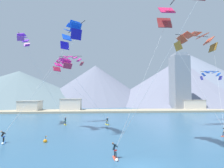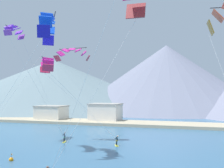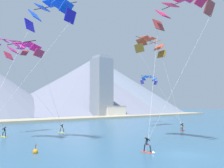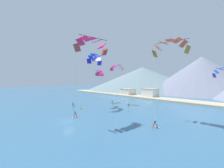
{
  "view_description": "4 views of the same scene",
  "coord_description": "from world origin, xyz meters",
  "views": [
    {
      "loc": [
        -3.91,
        -16.04,
        6.84
      ],
      "look_at": [
        -1.77,
        14.01,
        8.63
      ],
      "focal_mm": 28.0,
      "sensor_mm": 36.0,
      "label": 1
    },
    {
      "loc": [
        12.5,
        -23.15,
        8.93
      ],
      "look_at": [
        1.09,
        11.58,
        9.55
      ],
      "focal_mm": 50.0,
      "sensor_mm": 36.0,
      "label": 2
    },
    {
      "loc": [
        -19.7,
        -13.34,
        5.07
      ],
      "look_at": [
        -0.03,
        11.8,
        8.06
      ],
      "focal_mm": 35.0,
      "sensor_mm": 36.0,
      "label": 3
    },
    {
      "loc": [
        34.02,
        -15.7,
        10.06
      ],
      "look_at": [
        1.37,
        12.81,
        8.82
      ],
      "focal_mm": 24.0,
      "sensor_mm": 36.0,
      "label": 4
    }
  ],
  "objects": [
    {
      "name": "ground_plane",
      "position": [
        0.0,
        0.0,
        0.0
      ],
      "size": [
        400.0,
        400.0,
        0.0
      ],
      "primitive_type": "plane",
      "color": "#336084"
    },
    {
      "name": "kitesurfer_near_trail",
      "position": [
        -2.23,
        24.0,
        0.49
      ],
      "size": [
        1.08,
        1.75,
        1.72
      ],
      "color": "yellow",
      "rests_on": "ground"
    },
    {
      "name": "kitesurfer_mid_center",
      "position": [
        16.79,
        11.53,
        0.51
      ],
      "size": [
        1.78,
        0.85,
        1.72
      ],
      "color": "#E54C33",
      "rests_on": "ground"
    },
    {
      "name": "kitesurfer_far_left",
      "position": [
        -11.66,
        24.6,
        0.51
      ],
      "size": [
        0.85,
        1.78,
        1.74
      ],
      "color": "yellow",
      "rests_on": "ground"
    },
    {
      "name": "kitesurfer_far_right",
      "position": [
        -2.22,
        2.73,
        0.56
      ],
      "size": [
        0.66,
        1.77,
        1.79
      ],
      "color": "#E54C33",
      "rests_on": "ground"
    },
    {
      "name": "parafoil_kite_near_lead",
      "position": [
        -8.91,
        13.97,
        17.47
      ],
      "size": [
        11.04,
        7.76,
        17.49
      ],
      "color": "#1A16A4"
    },
    {
      "name": "parafoil_kite_near_trail",
      "position": [
        -10.99,
        17.64,
        12.7
      ],
      "size": [
        10.98,
        8.86,
        12.29
      ],
      "color": "#C42A4A"
    },
    {
      "name": "parafoil_kite_mid_center",
      "position": [
        16.03,
        18.47,
        18.21
      ],
      "size": [
        8.77,
        8.42,
        18.32
      ],
      "color": "olive"
    },
    {
      "name": "parafoil_kite_far_right",
      "position": [
        5.2,
        3.3,
        18.18
      ],
      "size": [
        8.48,
        8.43,
        18.16
      ],
      "color": "maroon"
    },
    {
      "name": "parafoil_kite_distant_high_outer",
      "position": [
        25.09,
        27.35,
        12.08
      ],
      "size": [
        5.24,
        2.11,
        2.36
      ],
      "color": "#433CB5"
    },
    {
      "name": "parafoil_kite_distant_low_drift",
      "position": [
        -10.96,
        26.06,
        15.23
      ],
      "size": [
        6.42,
        2.85,
        2.46
      ],
      "color": "#993848"
    },
    {
      "name": "race_marker_buoy",
      "position": [
        -11.63,
        9.96,
        0.16
      ],
      "size": [
        0.56,
        0.56,
        1.02
      ],
      "color": "orange",
      "rests_on": "ground"
    },
    {
      "name": "shoreline_strip",
      "position": [
        0.0,
        53.04,
        0.35
      ],
      "size": [
        180.0,
        10.0,
        0.7
      ],
      "primitive_type": "cube",
      "color": "tan",
      "rests_on": "ground"
    },
    {
      "name": "shore_building_harbour_front",
      "position": [
        36.44,
        57.22,
        2.27
      ],
      "size": [
        9.9,
        4.47,
        4.52
      ],
      "color": "silver",
      "rests_on": "ground"
    },
    {
      "name": "highrise_tower",
      "position": [
        31.69,
        59.27,
        12.3
      ],
      "size": [
        7.0,
        7.0,
        25.02
      ],
      "color": "gray",
      "rests_on": "ground"
    },
    {
      "name": "mountain_peak_east_shoulder",
      "position": [
        52.36,
        104.11,
        15.69
      ],
      "size": [
        103.23,
        103.23,
        31.38
      ],
      "color": "slate",
      "rests_on": "ground"
    },
    {
      "name": "mountain_peak_far_spur",
      "position": [
        64.05,
        112.39,
        18.98
      ],
      "size": [
        117.57,
        117.57,
        37.97
      ],
      "color": "slate",
      "rests_on": "ground"
    }
  ]
}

